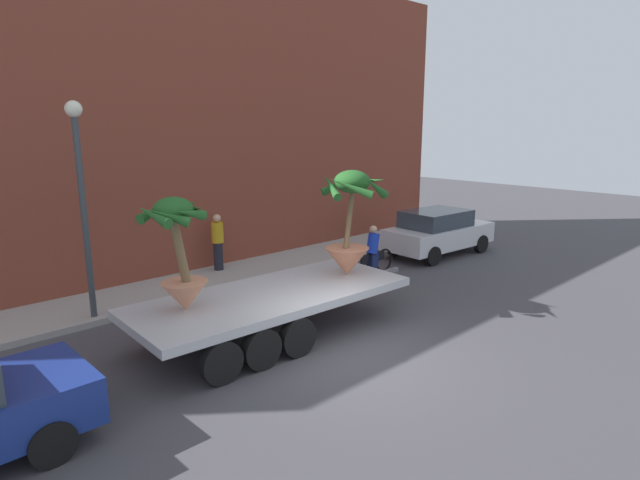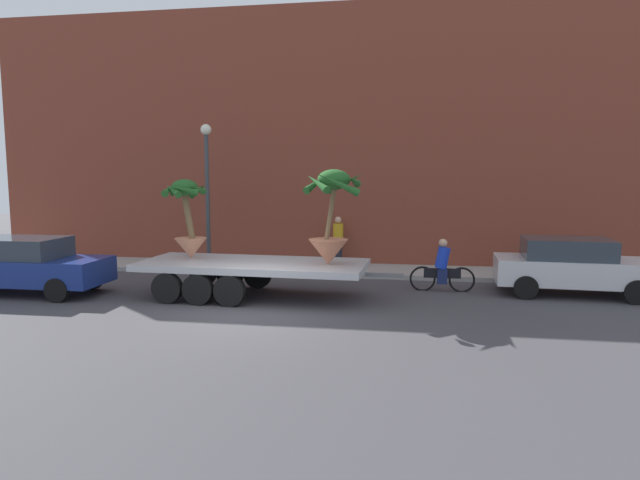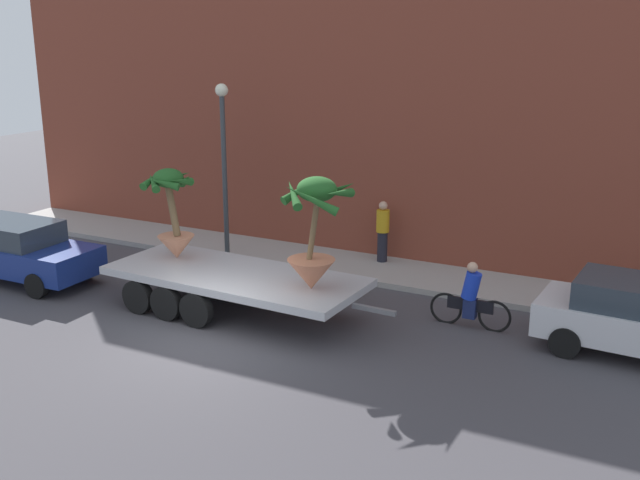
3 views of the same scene
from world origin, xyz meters
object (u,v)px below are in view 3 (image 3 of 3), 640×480
cyclist (471,298)px  trailing_car (17,250)px  potted_palm_middle (314,237)px  pedestrian_near_gate (383,230)px  potted_palm_rear (172,214)px  street_lamp (224,148)px  flatbed_trailer (226,279)px

cyclist → trailing_car: 11.73m
potted_palm_middle → pedestrian_near_gate: (-0.47, 5.00, -1.11)m
cyclist → pedestrian_near_gate: bearing=137.1°
potted_palm_rear → trailing_car: (-4.43, -0.93, -1.27)m
trailing_car → pedestrian_near_gate: pedestrian_near_gate is taller
potted_palm_middle → street_lamp: size_ratio=0.51×
potted_palm_middle → street_lamp: (-4.71, 3.61, 1.08)m
trailing_car → street_lamp: 6.08m
pedestrian_near_gate → street_lamp: size_ratio=0.35×
potted_palm_middle → cyclist: size_ratio=1.35×
street_lamp → potted_palm_middle: bearing=-37.5°
potted_palm_middle → trailing_car: size_ratio=0.56×
potted_palm_rear → cyclist: potted_palm_rear is taller
cyclist → trailing_car: (-11.51, -2.26, 0.16)m
flatbed_trailer → potted_palm_rear: 2.18m
flatbed_trailer → trailing_car: 6.18m
flatbed_trailer → pedestrian_near_gate: bearing=68.0°
flatbed_trailer → trailing_car: bearing=-174.0°
cyclist → pedestrian_near_gate: size_ratio=1.08×
cyclist → street_lamp: 8.28m
flatbed_trailer → potted_palm_middle: potted_palm_middle is taller
trailing_car → pedestrian_near_gate: bearing=34.0°
cyclist → street_lamp: (-7.67, 1.79, 2.56)m
street_lamp → potted_palm_rear: bearing=-79.2°
potted_palm_rear → trailing_car: 4.70m
flatbed_trailer → pedestrian_near_gate: (1.94, 4.80, 0.27)m
cyclist → street_lamp: size_ratio=0.38×
trailing_car → cyclist: bearing=11.1°
flatbed_trailer → cyclist: size_ratio=3.89×
cyclist → potted_palm_middle: bearing=-148.3°
potted_palm_middle → trailing_car: 8.67m
potted_palm_rear → street_lamp: (-0.60, 3.12, 1.14)m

